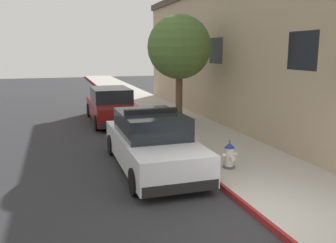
{
  "coord_description": "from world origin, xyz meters",
  "views": [
    {
      "loc": [
        -3.69,
        -5.59,
        3.25
      ],
      "look_at": [
        -0.26,
        5.14,
        1.0
      ],
      "focal_mm": 38.08,
      "sensor_mm": 36.0,
      "label": 1
    }
  ],
  "objects_px": {
    "fire_hydrant": "(229,155)",
    "street_tree": "(179,48)",
    "parked_car_silver_ahead": "(111,106)",
    "police_cruiser": "(152,142)"
  },
  "relations": [
    {
      "from": "parked_car_silver_ahead",
      "to": "street_tree",
      "type": "relative_size",
      "value": 1.07
    },
    {
      "from": "street_tree",
      "to": "parked_car_silver_ahead",
      "type": "bearing_deg",
      "value": 132.67
    },
    {
      "from": "fire_hydrant",
      "to": "street_tree",
      "type": "height_order",
      "value": "street_tree"
    },
    {
      "from": "fire_hydrant",
      "to": "street_tree",
      "type": "xyz_separation_m",
      "value": [
        0.48,
        5.46,
        2.88
      ]
    },
    {
      "from": "fire_hydrant",
      "to": "street_tree",
      "type": "bearing_deg",
      "value": 84.94
    },
    {
      "from": "police_cruiser",
      "to": "street_tree",
      "type": "relative_size",
      "value": 1.07
    },
    {
      "from": "police_cruiser",
      "to": "parked_car_silver_ahead",
      "type": "height_order",
      "value": "police_cruiser"
    },
    {
      "from": "parked_car_silver_ahead",
      "to": "fire_hydrant",
      "type": "xyz_separation_m",
      "value": [
        1.91,
        -8.06,
        -0.25
      ]
    },
    {
      "from": "police_cruiser",
      "to": "parked_car_silver_ahead",
      "type": "bearing_deg",
      "value": 90.3
    },
    {
      "from": "police_cruiser",
      "to": "parked_car_silver_ahead",
      "type": "relative_size",
      "value": 1.0
    }
  ]
}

